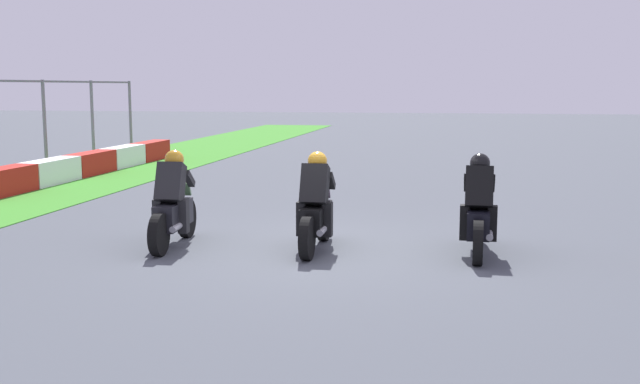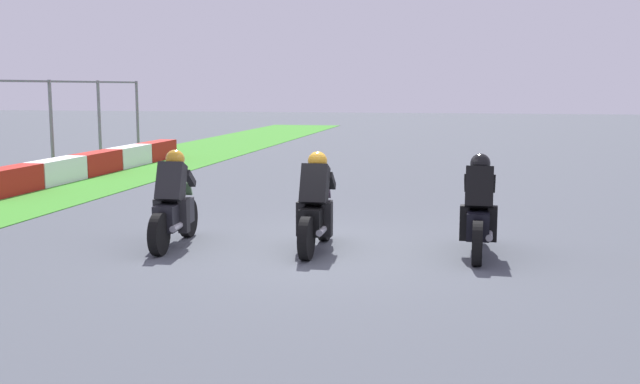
# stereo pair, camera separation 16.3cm
# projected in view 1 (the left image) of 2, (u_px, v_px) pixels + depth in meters

# --- Properties ---
(ground_plane) EXTENTS (120.00, 120.00, 0.00)m
(ground_plane) POSITION_uv_depth(u_px,v_px,m) (323.00, 249.00, 11.48)
(ground_plane) COLOR #494E55
(rider_lane_a) EXTENTS (2.04, 0.54, 1.51)m
(rider_lane_a) POSITION_uv_depth(u_px,v_px,m) (479.00, 213.00, 11.05)
(rider_lane_a) COLOR black
(rider_lane_a) RESTS_ON ground_plane
(rider_lane_b) EXTENTS (2.04, 0.54, 1.51)m
(rider_lane_b) POSITION_uv_depth(u_px,v_px,m) (316.00, 210.00, 11.37)
(rider_lane_b) COLOR black
(rider_lane_b) RESTS_ON ground_plane
(rider_lane_c) EXTENTS (2.04, 0.55, 1.51)m
(rider_lane_c) POSITION_uv_depth(u_px,v_px,m) (173.00, 207.00, 11.63)
(rider_lane_c) COLOR black
(rider_lane_c) RESTS_ON ground_plane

